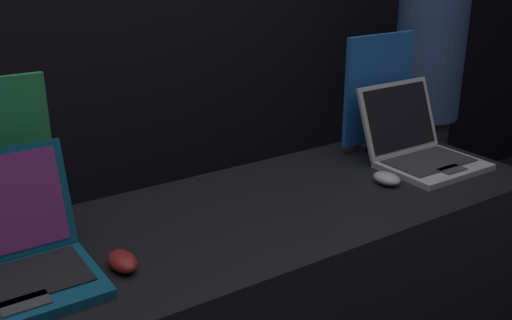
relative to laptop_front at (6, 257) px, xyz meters
The scene contains 6 objects.
laptop_front is the anchor object (origin of this frame).
mouse_front 0.25m from the laptop_front, 20.42° to the right, with size 0.06×0.10×0.04m.
laptop_back 1.33m from the laptop_front, ahead, with size 0.32×0.35×0.25m.
mouse_back 1.11m from the laptop_front, ahead, with size 0.07×0.10×0.04m.
promo_stand_back 1.36m from the laptop_front, ahead, with size 0.30×0.07×0.41m.
person_bystander 2.16m from the laptop_front, 16.72° to the left, with size 0.32×0.32×1.69m.
Camera 1 is at (-0.87, -0.95, 1.63)m, focal length 42.00 mm.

